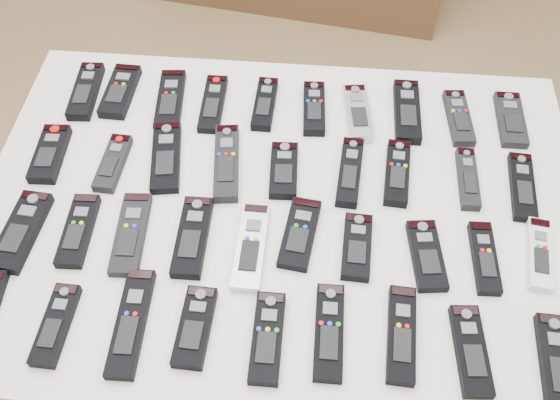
# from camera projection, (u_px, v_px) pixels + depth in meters

# --- Properties ---
(ground) EXTENTS (4.00, 4.00, 0.00)m
(ground) POSITION_uv_depth(u_px,v_px,m) (250.00, 334.00, 1.95)
(ground) COLOR #967A4C
(ground) RESTS_ON ground
(table) EXTENTS (1.25, 0.88, 0.78)m
(table) POSITION_uv_depth(u_px,v_px,m) (280.00, 222.00, 1.33)
(table) COLOR white
(table) RESTS_ON ground
(remote_0) EXTENTS (0.06, 0.18, 0.02)m
(remote_0) POSITION_uv_depth(u_px,v_px,m) (86.00, 91.00, 1.47)
(remote_0) COLOR black
(remote_0) RESTS_ON table
(remote_1) EXTENTS (0.07, 0.17, 0.02)m
(remote_1) POSITION_uv_depth(u_px,v_px,m) (120.00, 91.00, 1.47)
(remote_1) COLOR black
(remote_1) RESTS_ON table
(remote_2) EXTENTS (0.07, 0.19, 0.02)m
(remote_2) POSITION_uv_depth(u_px,v_px,m) (170.00, 100.00, 1.46)
(remote_2) COLOR black
(remote_2) RESTS_ON table
(remote_3) EXTENTS (0.05, 0.18, 0.02)m
(remote_3) POSITION_uv_depth(u_px,v_px,m) (213.00, 104.00, 1.45)
(remote_3) COLOR black
(remote_3) RESTS_ON table
(remote_4) EXTENTS (0.05, 0.16, 0.02)m
(remote_4) POSITION_uv_depth(u_px,v_px,m) (265.00, 104.00, 1.45)
(remote_4) COLOR black
(remote_4) RESTS_ON table
(remote_5) EXTENTS (0.06, 0.16, 0.02)m
(remote_5) POSITION_uv_depth(u_px,v_px,m) (314.00, 108.00, 1.44)
(remote_5) COLOR black
(remote_5) RESTS_ON table
(remote_6) EXTENTS (0.07, 0.17, 0.02)m
(remote_6) POSITION_uv_depth(u_px,v_px,m) (358.00, 113.00, 1.43)
(remote_6) COLOR #B7B7BC
(remote_6) RESTS_ON table
(remote_7) EXTENTS (0.06, 0.19, 0.02)m
(remote_7) POSITION_uv_depth(u_px,v_px,m) (407.00, 111.00, 1.43)
(remote_7) COLOR black
(remote_7) RESTS_ON table
(remote_8) EXTENTS (0.06, 0.17, 0.02)m
(remote_8) POSITION_uv_depth(u_px,v_px,m) (459.00, 118.00, 1.42)
(remote_8) COLOR black
(remote_8) RESTS_ON table
(remote_9) EXTENTS (0.06, 0.16, 0.02)m
(remote_9) POSITION_uv_depth(u_px,v_px,m) (511.00, 120.00, 1.42)
(remote_9) COLOR black
(remote_9) RESTS_ON table
(remote_10) EXTENTS (0.07, 0.16, 0.02)m
(remote_10) POSITION_uv_depth(u_px,v_px,m) (50.00, 154.00, 1.35)
(remote_10) COLOR black
(remote_10) RESTS_ON table
(remote_11) EXTENTS (0.05, 0.15, 0.02)m
(remote_11) POSITION_uv_depth(u_px,v_px,m) (113.00, 163.00, 1.34)
(remote_11) COLOR black
(remote_11) RESTS_ON table
(remote_12) EXTENTS (0.09, 0.20, 0.02)m
(remote_12) POSITION_uv_depth(u_px,v_px,m) (166.00, 157.00, 1.35)
(remote_12) COLOR black
(remote_12) RESTS_ON table
(remote_13) EXTENTS (0.07, 0.21, 0.02)m
(remote_13) POSITION_uv_depth(u_px,v_px,m) (227.00, 163.00, 1.34)
(remote_13) COLOR black
(remote_13) RESTS_ON table
(remote_14) EXTENTS (0.06, 0.15, 0.02)m
(remote_14) POSITION_uv_depth(u_px,v_px,m) (284.00, 170.00, 1.33)
(remote_14) COLOR black
(remote_14) RESTS_ON table
(remote_15) EXTENTS (0.06, 0.18, 0.02)m
(remote_15) POSITION_uv_depth(u_px,v_px,m) (350.00, 172.00, 1.32)
(remote_15) COLOR black
(remote_15) RESTS_ON table
(remote_16) EXTENTS (0.06, 0.17, 0.02)m
(remote_16) POSITION_uv_depth(u_px,v_px,m) (397.00, 173.00, 1.32)
(remote_16) COLOR black
(remote_16) RESTS_ON table
(remote_17) EXTENTS (0.04, 0.16, 0.02)m
(remote_17) POSITION_uv_depth(u_px,v_px,m) (468.00, 179.00, 1.31)
(remote_17) COLOR black
(remote_17) RESTS_ON table
(remote_18) EXTENTS (0.06, 0.18, 0.02)m
(remote_18) POSITION_uv_depth(u_px,v_px,m) (522.00, 187.00, 1.30)
(remote_18) COLOR black
(remote_18) RESTS_ON table
(remote_19) EXTENTS (0.07, 0.19, 0.02)m
(remote_19) POSITION_uv_depth(u_px,v_px,m) (21.00, 231.00, 1.23)
(remote_19) COLOR black
(remote_19) RESTS_ON table
(remote_20) EXTENTS (0.06, 0.17, 0.02)m
(remote_20) POSITION_uv_depth(u_px,v_px,m) (78.00, 230.00, 1.23)
(remote_20) COLOR black
(remote_20) RESTS_ON table
(remote_21) EXTENTS (0.07, 0.19, 0.02)m
(remote_21) POSITION_uv_depth(u_px,v_px,m) (131.00, 234.00, 1.23)
(remote_21) COLOR black
(remote_21) RESTS_ON table
(remote_22) EXTENTS (0.06, 0.18, 0.02)m
(remote_22) POSITION_uv_depth(u_px,v_px,m) (192.00, 237.00, 1.22)
(remote_22) COLOR black
(remote_22) RESTS_ON table
(remote_23) EXTENTS (0.06, 0.19, 0.02)m
(remote_23) POSITION_uv_depth(u_px,v_px,m) (251.00, 247.00, 1.21)
(remote_23) COLOR #B7B7BC
(remote_23) RESTS_ON table
(remote_24) EXTENTS (0.08, 0.17, 0.02)m
(remote_24) POSITION_uv_depth(u_px,v_px,m) (300.00, 233.00, 1.23)
(remote_24) COLOR black
(remote_24) RESTS_ON table
(remote_25) EXTENTS (0.06, 0.15, 0.02)m
(remote_25) POSITION_uv_depth(u_px,v_px,m) (357.00, 247.00, 1.21)
(remote_25) COLOR black
(remote_25) RESTS_ON table
(remote_26) EXTENTS (0.07, 0.16, 0.02)m
(remote_26) POSITION_uv_depth(u_px,v_px,m) (427.00, 255.00, 1.20)
(remote_26) COLOR black
(remote_26) RESTS_ON table
(remote_27) EXTENTS (0.05, 0.16, 0.02)m
(remote_27) POSITION_uv_depth(u_px,v_px,m) (484.00, 258.00, 1.20)
(remote_27) COLOR black
(remote_27) RESTS_ON table
(remote_28) EXTENTS (0.06, 0.16, 0.02)m
(remote_28) POSITION_uv_depth(u_px,v_px,m) (539.00, 254.00, 1.20)
(remote_28) COLOR silver
(remote_28) RESTS_ON table
(remote_30) EXTENTS (0.05, 0.16, 0.02)m
(remote_30) POSITION_uv_depth(u_px,v_px,m) (56.00, 325.00, 1.11)
(remote_30) COLOR black
(remote_30) RESTS_ON table
(remote_31) EXTENTS (0.06, 0.21, 0.02)m
(remote_31) POSITION_uv_depth(u_px,v_px,m) (131.00, 322.00, 1.11)
(remote_31) COLOR black
(remote_31) RESTS_ON table
(remote_32) EXTENTS (0.06, 0.15, 0.02)m
(remote_32) POSITION_uv_depth(u_px,v_px,m) (195.00, 327.00, 1.11)
(remote_32) COLOR black
(remote_32) RESTS_ON table
(remote_33) EXTENTS (0.05, 0.17, 0.02)m
(remote_33) POSITION_uv_depth(u_px,v_px,m) (267.00, 338.00, 1.09)
(remote_33) COLOR black
(remote_33) RESTS_ON table
(remote_34) EXTENTS (0.05, 0.18, 0.02)m
(remote_34) POSITION_uv_depth(u_px,v_px,m) (329.00, 332.00, 1.10)
(remote_34) COLOR black
(remote_34) RESTS_ON table
(remote_35) EXTENTS (0.06, 0.18, 0.02)m
(remote_35) POSITION_uv_depth(u_px,v_px,m) (401.00, 334.00, 1.10)
(remote_35) COLOR black
(remote_35) RESTS_ON table
(remote_36) EXTENTS (0.06, 0.17, 0.02)m
(remote_36) POSITION_uv_depth(u_px,v_px,m) (471.00, 351.00, 1.08)
(remote_36) COLOR black
(remote_36) RESTS_ON table
(remote_37) EXTENTS (0.06, 0.18, 0.02)m
(remote_37) POSITION_uv_depth(u_px,v_px,m) (557.00, 364.00, 1.07)
(remote_37) COLOR black
(remote_37) RESTS_ON table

